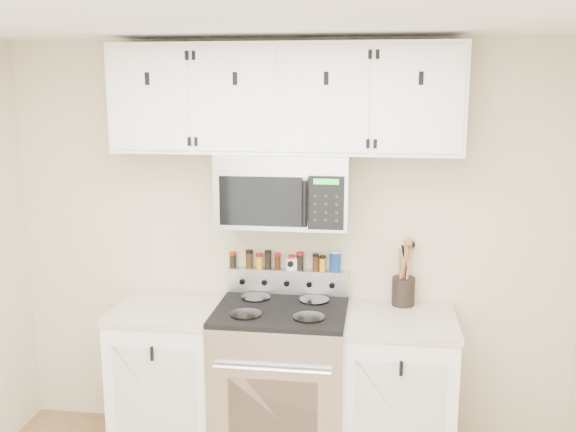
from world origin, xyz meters
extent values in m
cube|color=beige|center=(0.00, 1.75, 1.25)|extent=(3.50, 0.01, 2.50)
cube|color=#B7B7BA|center=(0.00, 1.43, 0.46)|extent=(0.76, 0.65, 0.92)
cube|color=black|center=(0.00, 1.11, 0.45)|extent=(0.50, 0.02, 0.40)
cube|color=black|center=(0.00, 1.43, 0.94)|extent=(0.76, 0.65, 0.03)
cube|color=#B7B7BA|center=(0.00, 1.71, 1.03)|extent=(0.76, 0.08, 0.15)
cylinder|color=black|center=(-0.18, 1.28, 0.96)|extent=(0.18, 0.18, 0.01)
cylinder|color=black|center=(0.18, 1.28, 0.96)|extent=(0.18, 0.18, 0.01)
cylinder|color=black|center=(-0.18, 1.57, 0.96)|extent=(0.18, 0.18, 0.01)
cylinder|color=black|center=(0.18, 1.57, 0.96)|extent=(0.18, 0.18, 0.01)
cube|color=white|center=(-0.69, 1.45, 0.44)|extent=(0.62, 0.60, 0.88)
cube|color=#B8A38D|center=(-0.69, 1.45, 0.90)|extent=(0.64, 0.62, 0.04)
cube|color=white|center=(0.69, 1.45, 0.44)|extent=(0.62, 0.60, 0.88)
cube|color=#B8A38D|center=(0.69, 1.45, 0.90)|extent=(0.64, 0.62, 0.04)
cube|color=#9E9EA3|center=(0.00, 1.56, 1.63)|extent=(0.76, 0.38, 0.42)
cube|color=#B7B7BA|center=(0.00, 1.36, 1.80)|extent=(0.73, 0.01, 0.08)
cube|color=black|center=(-0.10, 1.36, 1.59)|extent=(0.47, 0.01, 0.28)
cube|color=black|center=(0.26, 1.36, 1.59)|extent=(0.20, 0.01, 0.30)
cylinder|color=black|center=(0.15, 1.33, 1.59)|extent=(0.03, 0.03, 0.26)
cube|color=white|center=(0.00, 1.58, 2.15)|extent=(2.00, 0.33, 0.62)
cube|color=white|center=(-0.75, 1.41, 2.15)|extent=(0.46, 0.01, 0.57)
cube|color=black|center=(-0.75, 1.41, 2.26)|extent=(0.02, 0.01, 0.07)
cube|color=white|center=(-0.25, 1.41, 2.15)|extent=(0.46, 0.01, 0.57)
cube|color=black|center=(-0.25, 1.41, 2.26)|extent=(0.03, 0.01, 0.07)
cube|color=white|center=(0.25, 1.41, 2.15)|extent=(0.46, 0.01, 0.57)
cube|color=black|center=(0.25, 1.41, 2.26)|extent=(0.03, 0.01, 0.07)
cube|color=white|center=(0.75, 1.41, 2.15)|extent=(0.46, 0.01, 0.57)
cube|color=black|center=(0.75, 1.41, 2.26)|extent=(0.02, 0.01, 0.07)
cylinder|color=black|center=(0.71, 1.66, 1.01)|extent=(0.14, 0.14, 0.17)
cylinder|color=#935935|center=(0.71, 1.66, 1.14)|extent=(0.02, 0.02, 0.32)
cylinder|color=#935935|center=(0.73, 1.65, 1.15)|extent=(0.02, 0.02, 0.34)
cylinder|color=#935935|center=(0.69, 1.67, 1.13)|extent=(0.02, 0.02, 0.30)
cylinder|color=black|center=(0.72, 1.68, 1.13)|extent=(0.02, 0.02, 0.31)
cylinder|color=#935935|center=(0.70, 1.64, 1.14)|extent=(0.02, 0.02, 0.33)
cube|color=white|center=(0.02, 1.71, 1.14)|extent=(0.08, 0.07, 0.08)
cylinder|color=navy|center=(0.29, 1.71, 1.16)|extent=(0.07, 0.07, 0.12)
cylinder|color=white|center=(0.29, 1.71, 1.22)|extent=(0.07, 0.07, 0.01)
cylinder|color=black|center=(-0.35, 1.71, 1.14)|extent=(0.04, 0.04, 0.08)
cylinder|color=#A61D0C|center=(-0.35, 1.71, 1.19)|extent=(0.05, 0.05, 0.02)
cylinder|color=#38230D|center=(-0.24, 1.71, 1.15)|extent=(0.04, 0.04, 0.10)
cylinder|color=black|center=(-0.24, 1.71, 1.21)|extent=(0.05, 0.05, 0.02)
cylinder|color=gold|center=(-0.18, 1.71, 1.14)|extent=(0.04, 0.04, 0.08)
cylinder|color=#A20C12|center=(-0.18, 1.71, 1.19)|extent=(0.04, 0.04, 0.02)
cylinder|color=black|center=(-0.13, 1.71, 1.15)|extent=(0.04, 0.04, 0.10)
cylinder|color=black|center=(-0.13, 1.71, 1.21)|extent=(0.04, 0.04, 0.02)
cylinder|color=#391A0D|center=(-0.07, 1.71, 1.14)|extent=(0.04, 0.04, 0.08)
cylinder|color=#AE110D|center=(-0.07, 1.71, 1.19)|extent=(0.04, 0.04, 0.02)
cylinder|color=gold|center=(0.02, 1.71, 1.14)|extent=(0.04, 0.04, 0.08)
cylinder|color=#AE0D20|center=(0.02, 1.71, 1.18)|extent=(0.04, 0.04, 0.02)
cylinder|color=black|center=(0.08, 1.71, 1.15)|extent=(0.04, 0.04, 0.10)
cylinder|color=#A90D1C|center=(0.08, 1.71, 1.20)|extent=(0.05, 0.05, 0.02)
cylinder|color=#442310|center=(0.17, 1.71, 1.15)|extent=(0.04, 0.04, 0.09)
cylinder|color=black|center=(0.17, 1.71, 1.20)|extent=(0.04, 0.04, 0.02)
cylinder|color=gold|center=(0.22, 1.71, 1.14)|extent=(0.04, 0.04, 0.08)
cylinder|color=black|center=(0.22, 1.71, 1.19)|extent=(0.04, 0.04, 0.02)
camera|label=1|loc=(0.54, -2.10, 2.22)|focal=40.00mm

